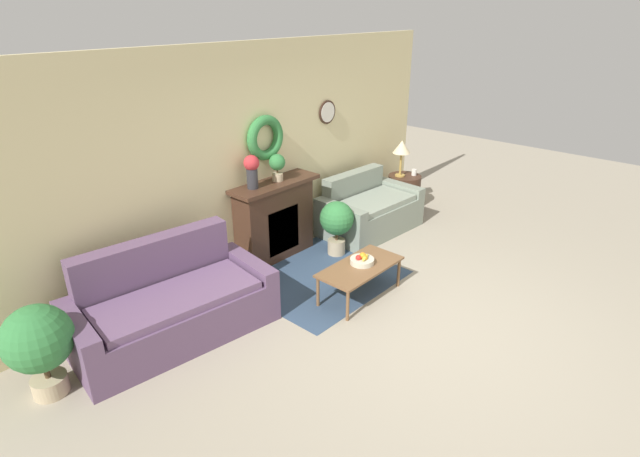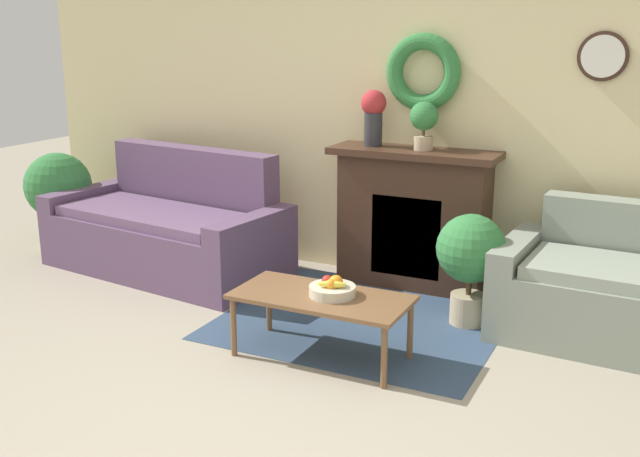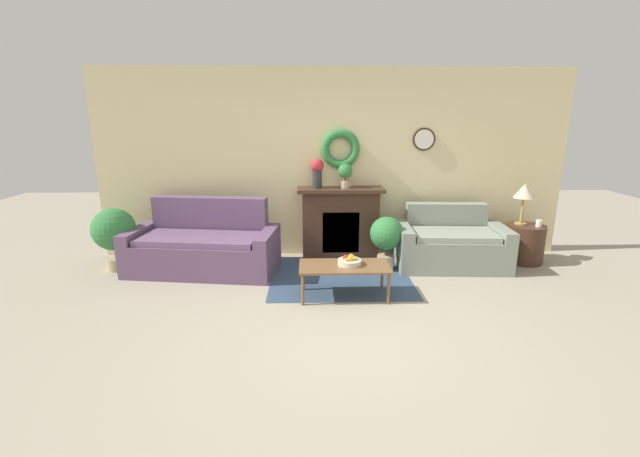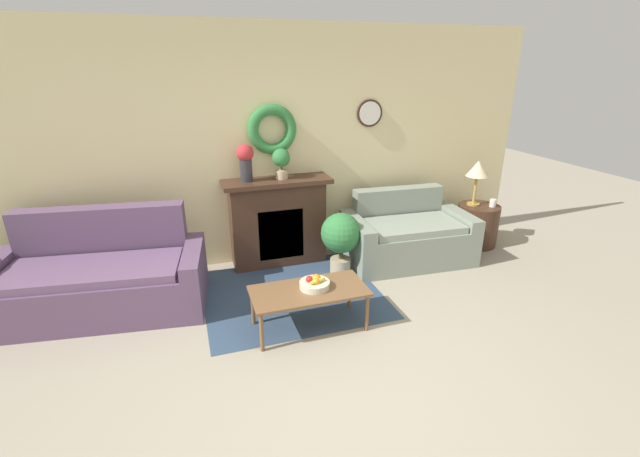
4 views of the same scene
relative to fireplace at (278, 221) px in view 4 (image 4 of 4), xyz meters
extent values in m
plane|color=#9E937F|center=(-0.10, -2.40, -0.53)|extent=(16.00, 16.00, 0.00)
cube|color=#334760|center=(-0.05, -0.80, -0.52)|extent=(1.80, 1.60, 0.01)
cube|color=beige|center=(-0.10, 0.21, 0.82)|extent=(6.80, 0.06, 2.70)
cylinder|color=#382319|center=(1.20, 0.16, 1.18)|extent=(0.32, 0.02, 0.32)
cylinder|color=white|center=(1.20, 0.15, 1.18)|extent=(0.27, 0.01, 0.27)
torus|color=#337A3D|center=(0.00, 0.11, 1.05)|extent=(0.55, 0.12, 0.55)
cube|color=#42281C|center=(0.00, 0.01, -0.03)|extent=(1.09, 0.34, 0.99)
cube|color=black|center=(0.00, -0.15, -0.11)|extent=(0.52, 0.02, 0.59)
cube|color=orange|center=(0.00, -0.16, -0.18)|extent=(0.42, 0.01, 0.33)
cube|color=#42281C|center=(0.00, -0.03, 0.49)|extent=(1.23, 0.41, 0.05)
cube|color=#604766|center=(-1.90, -0.63, -0.31)|extent=(1.69, 0.91, 0.44)
cube|color=#604766|center=(-1.84, -0.17, -0.05)|extent=(1.62, 0.41, 0.95)
cube|color=#604766|center=(-1.00, -0.64, -0.24)|extent=(0.29, 0.93, 0.58)
cube|color=#6A4E70|center=(-1.90, -0.63, -0.05)|extent=(1.61, 0.85, 0.08)
cube|color=gray|center=(1.50, -0.52, -0.31)|extent=(1.18, 0.74, 0.44)
cube|color=gray|center=(1.53, -0.08, -0.11)|extent=(1.15, 0.25, 0.82)
cube|color=gray|center=(0.85, -0.39, -0.24)|extent=(0.22, 0.88, 0.58)
cube|color=gray|center=(2.16, -0.46, -0.24)|extent=(0.22, 0.88, 0.58)
cube|color=gray|center=(1.50, -0.52, -0.05)|extent=(1.13, 0.69, 0.08)
cube|color=brown|center=(-0.05, -1.44, -0.15)|extent=(1.03, 0.50, 0.03)
cylinder|color=brown|center=(-0.53, -1.65, -0.34)|extent=(0.04, 0.04, 0.36)
cylinder|color=brown|center=(0.42, -1.65, -0.34)|extent=(0.04, 0.04, 0.36)
cylinder|color=brown|center=(-0.53, -1.23, -0.34)|extent=(0.04, 0.04, 0.36)
cylinder|color=brown|center=(0.42, -1.23, -0.34)|extent=(0.04, 0.04, 0.36)
cylinder|color=beige|center=(0.01, -1.42, -0.11)|extent=(0.27, 0.27, 0.06)
sphere|color=#B2231E|center=(-0.04, -1.40, -0.06)|extent=(0.07, 0.07, 0.07)
sphere|color=orange|center=(0.01, -1.45, -0.06)|extent=(0.07, 0.07, 0.07)
sphere|color=orange|center=(0.02, -1.41, -0.06)|extent=(0.08, 0.08, 0.08)
ellipsoid|color=yellow|center=(0.02, -1.45, -0.06)|extent=(0.17, 0.09, 0.04)
cylinder|color=#42281C|center=(2.62, -0.28, -0.26)|extent=(0.53, 0.53, 0.54)
cylinder|color=#B28E42|center=(2.56, -0.22, 0.02)|extent=(0.16, 0.16, 0.02)
cylinder|color=#B28E42|center=(2.56, -0.22, 0.22)|extent=(0.04, 0.04, 0.36)
cone|color=beige|center=(2.56, -0.22, 0.50)|extent=(0.28, 0.28, 0.20)
cylinder|color=silver|center=(2.74, -0.37, 0.06)|extent=(0.08, 0.08, 0.10)
cylinder|color=#2D2D33|center=(-0.33, 0.01, 0.64)|extent=(0.13, 0.13, 0.24)
sphere|color=#B72D33|center=(-0.33, 0.01, 0.83)|extent=(0.19, 0.19, 0.19)
cylinder|color=tan|center=(0.06, -0.01, 0.56)|extent=(0.14, 0.14, 0.10)
cylinder|color=#4C3823|center=(0.06, -0.01, 0.64)|extent=(0.02, 0.02, 0.06)
sphere|color=#337A3D|center=(0.06, -0.01, 0.76)|extent=(0.20, 0.20, 0.20)
cylinder|color=tan|center=(0.59, -0.55, -0.42)|extent=(0.23, 0.23, 0.20)
cylinder|color=#4C3823|center=(0.59, -0.55, -0.26)|extent=(0.04, 0.04, 0.12)
sphere|color=#337A3D|center=(0.59, -0.55, -0.01)|extent=(0.45, 0.45, 0.45)
camera|label=1|loc=(-4.02, -4.40, 2.53)|focal=28.00mm
camera|label=2|loc=(1.74, -5.12, 1.38)|focal=42.00mm
camera|label=3|loc=(-0.46, -6.04, 1.53)|focal=24.00mm
camera|label=4|loc=(-1.01, -4.65, 1.74)|focal=24.00mm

